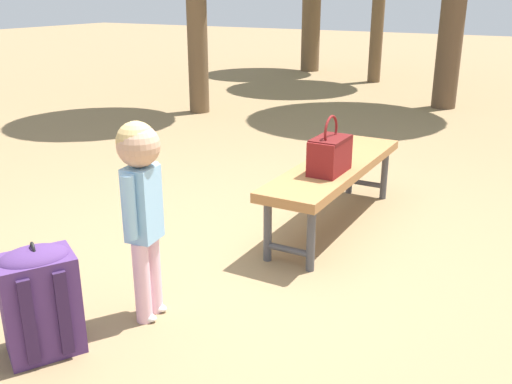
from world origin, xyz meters
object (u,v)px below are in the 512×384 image
object	(u,v)px
park_bench	(335,171)
handbag	(330,153)
backpack_large	(40,298)
child_standing	(141,191)

from	to	relation	value
park_bench	handbag	size ratio (longest dim) A/B	4.35
handbag	backpack_large	world-z (taller)	handbag
park_bench	child_standing	distance (m)	1.60
park_bench	handbag	xyz separation A→B (m)	(0.22, 0.04, 0.18)
backpack_large	park_bench	bearing A→B (deg)	163.67
handbag	park_bench	bearing A→B (deg)	-168.69
park_bench	handbag	world-z (taller)	handbag
handbag	backpack_large	xyz separation A→B (m)	(1.78, -0.63, -0.31)
child_standing	backpack_large	size ratio (longest dim) A/B	1.85
handbag	child_standing	xyz separation A→B (m)	(1.32, -0.40, 0.08)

